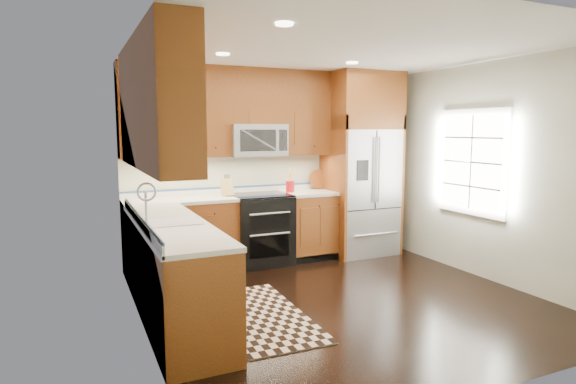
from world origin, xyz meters
name	(u,v)px	position (x,y,z in m)	size (l,w,h in m)	color
ground	(340,300)	(0.00, 0.00, 0.00)	(4.00, 4.00, 0.00)	black
wall_back	(268,165)	(0.00, 2.00, 1.30)	(4.00, 0.02, 2.60)	silver
wall_left	(140,188)	(-2.00, 0.00, 1.30)	(0.02, 4.00, 2.60)	silver
wall_right	(486,171)	(2.00, 0.00, 1.30)	(0.02, 4.00, 2.60)	silver
window	(472,162)	(1.98, 0.20, 1.40)	(0.04, 1.10, 1.30)	white
base_cabinets	(204,251)	(-1.23, 0.90, 0.45)	(2.85, 3.00, 0.90)	brown
countertop	(212,207)	(-1.09, 1.01, 0.92)	(2.86, 3.01, 0.04)	beige
upper_cabinets	(203,109)	(-1.15, 1.09, 2.02)	(2.85, 3.00, 1.15)	brown
range	(261,229)	(-0.25, 1.67, 0.47)	(0.76, 0.67, 0.95)	black
microwave	(257,140)	(-0.25, 1.80, 1.66)	(0.76, 0.40, 0.42)	#B2B2B7
refrigerator	(361,164)	(1.30, 1.63, 1.30)	(0.98, 0.75, 2.60)	#B2B2B7
sink_faucet	(168,217)	(-1.73, 0.23, 0.99)	(0.54, 0.44, 0.37)	#B2B2B7
rug	(251,317)	(-1.03, -0.06, 0.01)	(1.01, 1.68, 0.01)	black
knife_block	(227,187)	(-0.69, 1.73, 1.06)	(0.14, 0.16, 0.28)	tan
utensil_crock	(290,184)	(0.21, 1.73, 1.06)	(0.15, 0.15, 0.34)	#A41419
cutting_board	(319,188)	(0.75, 1.91, 0.95)	(0.29, 0.29, 0.02)	brown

